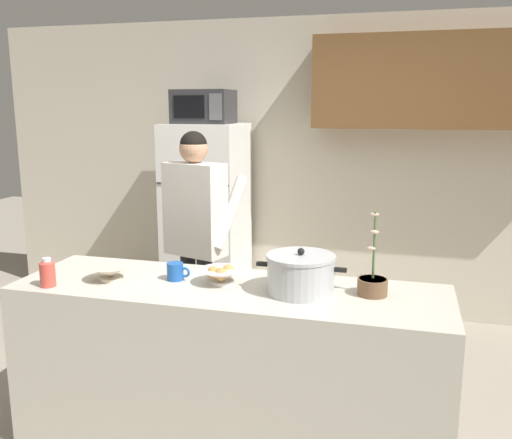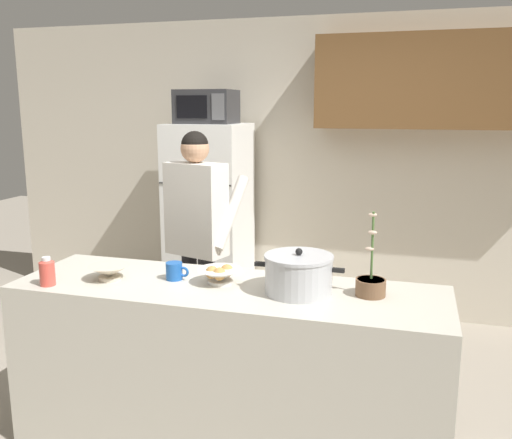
# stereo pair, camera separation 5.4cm
# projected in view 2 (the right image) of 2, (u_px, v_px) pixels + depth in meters

# --- Properties ---
(back_wall_unit) EXTENTS (6.00, 0.48, 2.60)m
(back_wall_unit) POSITION_uv_depth(u_px,v_px,m) (340.00, 150.00, 4.83)
(back_wall_unit) COLOR beige
(back_wall_unit) RESTS_ON ground
(kitchen_island) EXTENTS (2.28, 0.68, 0.92)m
(kitchen_island) POSITION_uv_depth(u_px,v_px,m) (228.00, 368.00, 2.99)
(kitchen_island) COLOR beige
(kitchen_island) RESTS_ON ground
(refrigerator) EXTENTS (0.64, 0.68, 1.70)m
(refrigerator) POSITION_uv_depth(u_px,v_px,m) (210.00, 221.00, 4.87)
(refrigerator) COLOR white
(refrigerator) RESTS_ON ground
(microwave) EXTENTS (0.48, 0.37, 0.28)m
(microwave) POSITION_uv_depth(u_px,v_px,m) (207.00, 107.00, 4.65)
(microwave) COLOR #2D2D30
(microwave) RESTS_ON refrigerator
(person_near_pot) EXTENTS (0.60, 0.53, 1.68)m
(person_near_pot) POSITION_uv_depth(u_px,v_px,m) (197.00, 221.00, 3.88)
(person_near_pot) COLOR black
(person_near_pot) RESTS_ON ground
(cooking_pot) EXTENTS (0.46, 0.35, 0.23)m
(cooking_pot) POSITION_uv_depth(u_px,v_px,m) (299.00, 274.00, 2.78)
(cooking_pot) COLOR silver
(cooking_pot) RESTS_ON kitchen_island
(coffee_mug) EXTENTS (0.13, 0.09, 0.10)m
(coffee_mug) POSITION_uv_depth(u_px,v_px,m) (175.00, 271.00, 3.01)
(coffee_mug) COLOR #1E59B2
(coffee_mug) RESTS_ON kitchen_island
(bread_bowl) EXTENTS (0.24, 0.24, 0.10)m
(bread_bowl) POSITION_uv_depth(u_px,v_px,m) (220.00, 275.00, 2.94)
(bread_bowl) COLOR white
(bread_bowl) RESTS_ON kitchen_island
(empty_bowl) EXTENTS (0.22, 0.22, 0.08)m
(empty_bowl) POSITION_uv_depth(u_px,v_px,m) (109.00, 271.00, 3.00)
(empty_bowl) COLOR beige
(empty_bowl) RESTS_ON kitchen_island
(bottle_near_edge) EXTENTS (0.08, 0.08, 0.15)m
(bottle_near_edge) POSITION_uv_depth(u_px,v_px,m) (47.00, 271.00, 2.90)
(bottle_near_edge) COLOR #D84C3F
(bottle_near_edge) RESTS_ON kitchen_island
(potted_orchid) EXTENTS (0.15, 0.15, 0.43)m
(potted_orchid) POSITION_uv_depth(u_px,v_px,m) (371.00, 284.00, 2.75)
(potted_orchid) COLOR brown
(potted_orchid) RESTS_ON kitchen_island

